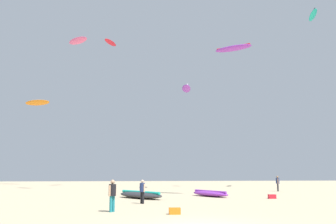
{
  "coord_description": "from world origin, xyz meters",
  "views": [
    {
      "loc": [
        -2.78,
        -14.49,
        2.15
      ],
      "look_at": [
        0.0,
        15.17,
        6.98
      ],
      "focal_mm": 38.57,
      "sensor_mm": 36.0,
      "label": 1
    }
  ],
  "objects": [
    {
      "name": "person_foreground",
      "position": [
        -3.89,
        5.15,
        0.97
      ],
      "size": [
        0.39,
        0.45,
        1.66
      ],
      "rotation": [
        0.0,
        0.0,
        2.46
      ],
      "color": "teal",
      "rests_on": "ground"
    },
    {
      "name": "person_midground",
      "position": [
        12.21,
        22.59,
        0.92
      ],
      "size": [
        0.36,
        0.51,
        1.58
      ],
      "rotation": [
        0.0,
        0.0,
        6.03
      ],
      "color": "#2D2D33",
      "rests_on": "ground"
    },
    {
      "name": "kite_aloft_2",
      "position": [
        -6.23,
        33.16,
        19.43
      ],
      "size": [
        1.97,
        3.12,
        0.39
      ],
      "color": "red"
    },
    {
      "name": "gear_bag",
      "position": [
        7.86,
        13.09,
        0.16
      ],
      "size": [
        0.56,
        0.36,
        0.32
      ],
      "primitive_type": "cube",
      "color": "red",
      "rests_on": "ground"
    },
    {
      "name": "cooler_box",
      "position": [
        -0.73,
        3.84,
        0.16
      ],
      "size": [
        0.56,
        0.36,
        0.32
      ],
      "primitive_type": "cube",
      "color": "orange",
      "rests_on": "ground"
    },
    {
      "name": "kite_aloft_6",
      "position": [
        -9.33,
        25.37,
        16.71
      ],
      "size": [
        2.76,
        2.57,
        0.75
      ],
      "color": "#E5598C"
    },
    {
      "name": "kite_grounded_near",
      "position": [
        -2.25,
        14.21,
        0.28
      ],
      "size": [
        4.05,
        4.61,
        0.59
      ],
      "color": "#2D2D33",
      "rests_on": "ground"
    },
    {
      "name": "kite_grounded_mid",
      "position": [
        3.58,
        15.76,
        0.24
      ],
      "size": [
        3.07,
        4.23,
        0.51
      ],
      "color": "purple",
      "rests_on": "ground"
    },
    {
      "name": "person_left",
      "position": [
        -2.2,
        9.78,
        0.9
      ],
      "size": [
        0.35,
        0.43,
        1.54
      ],
      "rotation": [
        0.0,
        0.0,
        3.79
      ],
      "color": "black",
      "rests_on": "ground"
    },
    {
      "name": "kite_aloft_5",
      "position": [
        5.86,
        15.55,
        12.88
      ],
      "size": [
        3.3,
        2.71,
        0.45
      ],
      "color": "purple"
    },
    {
      "name": "kite_aloft_3",
      "position": [
        19.49,
        26.6,
        21.55
      ],
      "size": [
        2.22,
        3.75,
        0.82
      ],
      "color": "#19B29E"
    },
    {
      "name": "kite_aloft_0",
      "position": [
        3.42,
        27.84,
        11.96
      ],
      "size": [
        1.3,
        3.71,
        0.72
      ],
      "color": "purple"
    },
    {
      "name": "kite_aloft_1",
      "position": [
        -17.63,
        41.23,
        12.37
      ],
      "size": [
        4.57,
        3.12,
        0.98
      ],
      "color": "orange"
    }
  ]
}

